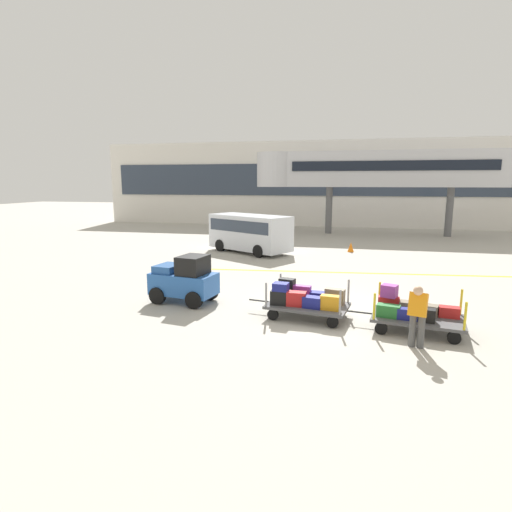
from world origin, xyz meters
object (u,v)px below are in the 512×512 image
Objects in this scene: baggage_cart_middle at (413,312)px; baggage_handler at (418,313)px; shuttle_van at (250,231)px; baggage_cart_lead at (304,299)px; safety_cone_far at (351,247)px; baggage_tug at (185,280)px.

baggage_handler is at bearing -94.03° from baggage_cart_middle.
baggage_handler is 14.25m from shuttle_van.
baggage_cart_lead is 5.60× the size of safety_cone_far.
shuttle_van is 9.28× the size of safety_cone_far.
baggage_cart_lead is 1.97× the size of baggage_handler.
baggage_cart_middle is (6.95, -1.12, -0.26)m from baggage_tug.
shuttle_van is at bearing 119.73° from baggage_handler.
baggage_tug is at bearing 170.59° from baggage_cart_lead.
safety_cone_far is at bearing 64.73° from baggage_tug.
baggage_tug is 12.58m from safety_cone_far.
baggage_tug is 4.07m from baggage_cart_lead.
baggage_cart_lead is 1.00× the size of baggage_cart_middle.
safety_cone_far is at bearing 96.19° from baggage_handler.
shuttle_van is at bearing 111.59° from baggage_cart_lead.
baggage_cart_lead is 11.48m from shuttle_van.
shuttle_van is (-7.07, 12.37, 0.37)m from baggage_handler.
shuttle_van reaches higher than baggage_cart_middle.
baggage_cart_middle is 1.32m from baggage_handler.
shuttle_van is at bearing 91.20° from baggage_tug.
baggage_cart_lead is 3.34m from baggage_handler.
shuttle_van is (-0.21, 9.99, 0.48)m from baggage_tug.
safety_cone_far is at bearing 83.56° from baggage_cart_lead.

